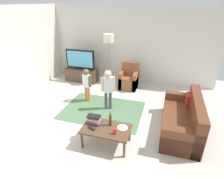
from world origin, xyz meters
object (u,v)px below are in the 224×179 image
at_px(child_center, 108,86).
at_px(soda_can, 115,131).
at_px(coffee_table, 106,130).
at_px(plate, 122,128).
at_px(floor_lamp, 109,41).
at_px(tv_remote, 91,129).
at_px(book_stack, 94,119).
at_px(bottle, 110,120).
at_px(armchair, 129,79).
at_px(couch, 184,121).
at_px(tv, 80,60).
at_px(tv_stand, 82,75).
at_px(child_near_tv, 87,82).

distance_m(child_center, soda_can, 1.67).
bearing_deg(soda_can, coffee_table, 151.39).
height_order(child_center, plate, child_center).
height_order(floor_lamp, tv_remote, floor_lamp).
distance_m(book_stack, bottle, 0.35).
relative_size(armchair, book_stack, 3.01).
height_order(couch, tv_remote, couch).
distance_m(tv, bottle, 3.58).
bearing_deg(book_stack, soda_can, -22.83).
height_order(tv_stand, plate, tv_stand).
distance_m(child_center, bottle, 1.38).
xyz_separation_m(armchair, bottle, (0.23, -2.88, 0.25)).
relative_size(tv, book_stack, 3.68).
height_order(child_near_tv, plate, child_near_tv).
bearing_deg(child_center, couch, -12.63).
bearing_deg(floor_lamp, book_stack, -77.42).
xyz_separation_m(child_near_tv, book_stack, (0.88, -1.57, -0.11)).
relative_size(child_center, bottle, 3.77).
bearing_deg(tv_remote, coffee_table, 47.93).
relative_size(tv_stand, bottle, 3.91).
distance_m(book_stack, plate, 0.62).
distance_m(armchair, child_near_tv, 1.69).
bearing_deg(plate, armchair, 99.84).
relative_size(tv, soda_can, 9.17).
bearing_deg(couch, tv_remote, -149.84).
relative_size(couch, coffee_table, 1.80).
height_order(armchair, coffee_table, armchair).
bearing_deg(soda_can, floor_lamp, 110.07).
bearing_deg(armchair, soda_can, -82.65).
bearing_deg(couch, bottle, -151.21).
bearing_deg(book_stack, coffee_table, -18.23).
bearing_deg(bottle, armchair, 94.61).
xyz_separation_m(child_near_tv, plate, (1.50, -1.57, -0.19)).
bearing_deg(tv_stand, coffee_table, -56.21).
bearing_deg(tv_remote, tv, 143.93).
height_order(floor_lamp, plate, floor_lamp).
bearing_deg(book_stack, tv_remote, -85.02).
distance_m(tv, child_center, 2.28).
bearing_deg(coffee_table, tv, 123.98).
xyz_separation_m(tv, plate, (2.35, -2.91, -0.42)).
height_order(tv, armchair, tv).
bearing_deg(coffee_table, floor_lamp, 107.23).
bearing_deg(tv_stand, child_near_tv, -58.11).
height_order(child_center, soda_can, child_center).
xyz_separation_m(bottle, soda_can, (0.17, -0.24, -0.07)).
distance_m(tv, soda_can, 3.88).
height_order(couch, child_center, child_center).
bearing_deg(child_center, tv, 134.94).
bearing_deg(armchair, floor_lamp, 166.65).
bearing_deg(tv, couch, -29.70).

